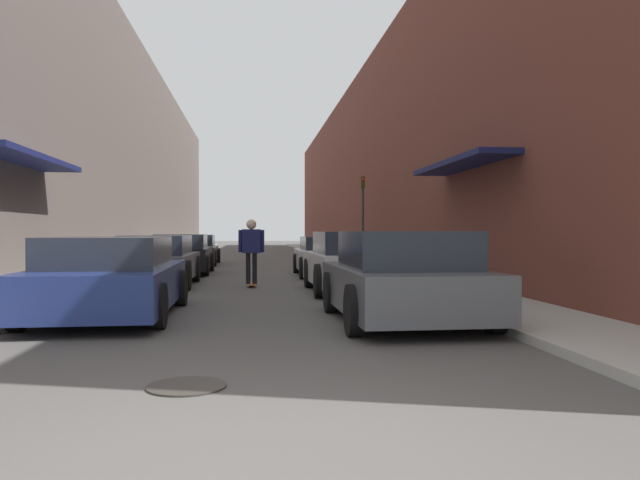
{
  "coord_description": "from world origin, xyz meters",
  "views": [
    {
      "loc": [
        0.01,
        -3.64,
        1.37
      ],
      "look_at": [
        1.52,
        10.28,
        1.18
      ],
      "focal_mm": 35.0,
      "sensor_mm": 36.0,
      "label": 1
    }
  ],
  "objects_px": {
    "parked_car_right_2": "(329,257)",
    "traffic_light": "(363,210)",
    "parked_car_left_1": "(157,262)",
    "skateboarder": "(251,245)",
    "parked_car_left_3": "(195,250)",
    "parked_car_right_0": "(404,279)",
    "parked_car_right_1": "(355,263)",
    "parked_car_left_2": "(182,255)",
    "parked_car_left_0": "(111,278)",
    "manhole_cover": "(187,386)"
  },
  "relations": [
    {
      "from": "parked_car_left_0",
      "to": "parked_car_left_3",
      "type": "xyz_separation_m",
      "value": [
        -0.08,
        15.82,
        -0.03
      ]
    },
    {
      "from": "parked_car_left_1",
      "to": "parked_car_left_2",
      "type": "bearing_deg",
      "value": 88.89
    },
    {
      "from": "parked_car_left_1",
      "to": "parked_car_left_0",
      "type": "bearing_deg",
      "value": -88.94
    },
    {
      "from": "parked_car_right_2",
      "to": "manhole_cover",
      "type": "xyz_separation_m",
      "value": [
        -2.92,
        -13.52,
        -0.58
      ]
    },
    {
      "from": "parked_car_left_1",
      "to": "parked_car_right_2",
      "type": "relative_size",
      "value": 0.95
    },
    {
      "from": "parked_car_right_1",
      "to": "parked_car_left_0",
      "type": "bearing_deg",
      "value": -141.39
    },
    {
      "from": "parked_car_left_0",
      "to": "parked_car_left_1",
      "type": "relative_size",
      "value": 1.11
    },
    {
      "from": "traffic_light",
      "to": "parked_car_left_0",
      "type": "bearing_deg",
      "value": -115.23
    },
    {
      "from": "parked_car_right_0",
      "to": "parked_car_right_2",
      "type": "distance_m",
      "value": 9.92
    },
    {
      "from": "parked_car_left_3",
      "to": "manhole_cover",
      "type": "relative_size",
      "value": 6.66
    },
    {
      "from": "parked_car_left_0",
      "to": "traffic_light",
      "type": "relative_size",
      "value": 1.33
    },
    {
      "from": "parked_car_left_2",
      "to": "skateboarder",
      "type": "xyz_separation_m",
      "value": [
        2.24,
        -4.99,
        0.41
      ]
    },
    {
      "from": "parked_car_right_1",
      "to": "parked_car_left_2",
      "type": "bearing_deg",
      "value": 124.6
    },
    {
      "from": "parked_car_right_0",
      "to": "traffic_light",
      "type": "relative_size",
      "value": 1.15
    },
    {
      "from": "parked_car_left_2",
      "to": "parked_car_left_3",
      "type": "bearing_deg",
      "value": 90.69
    },
    {
      "from": "parked_car_left_1",
      "to": "parked_car_right_0",
      "type": "distance_m",
      "value": 8.14
    },
    {
      "from": "parked_car_left_0",
      "to": "skateboarder",
      "type": "distance_m",
      "value": 5.73
    },
    {
      "from": "parked_car_left_2",
      "to": "manhole_cover",
      "type": "relative_size",
      "value": 5.64
    },
    {
      "from": "parked_car_right_0",
      "to": "parked_car_right_2",
      "type": "relative_size",
      "value": 0.92
    },
    {
      "from": "parked_car_left_2",
      "to": "parked_car_right_0",
      "type": "xyz_separation_m",
      "value": [
        4.53,
        -11.34,
        0.04
      ]
    },
    {
      "from": "parked_car_right_2",
      "to": "parked_car_left_0",
      "type": "bearing_deg",
      "value": -117.49
    },
    {
      "from": "parked_car_right_1",
      "to": "skateboarder",
      "type": "distance_m",
      "value": 2.86
    },
    {
      "from": "parked_car_right_1",
      "to": "manhole_cover",
      "type": "relative_size",
      "value": 5.68
    },
    {
      "from": "manhole_cover",
      "to": "parked_car_left_0",
      "type": "bearing_deg",
      "value": 109.69
    },
    {
      "from": "parked_car_right_1",
      "to": "parked_car_right_0",
      "type": "bearing_deg",
      "value": -90.49
    },
    {
      "from": "parked_car_right_0",
      "to": "parked_car_right_1",
      "type": "relative_size",
      "value": 0.99
    },
    {
      "from": "parked_car_right_2",
      "to": "traffic_light",
      "type": "relative_size",
      "value": 1.25
    },
    {
      "from": "parked_car_right_1",
      "to": "parked_car_right_2",
      "type": "bearing_deg",
      "value": 89.53
    },
    {
      "from": "parked_car_left_1",
      "to": "parked_car_right_2",
      "type": "xyz_separation_m",
      "value": [
        4.7,
        3.22,
        -0.03
      ]
    },
    {
      "from": "traffic_light",
      "to": "parked_car_left_1",
      "type": "bearing_deg",
      "value": -128.69
    },
    {
      "from": "parked_car_right_1",
      "to": "skateboarder",
      "type": "height_order",
      "value": "skateboarder"
    },
    {
      "from": "parked_car_left_1",
      "to": "parked_car_right_2",
      "type": "distance_m",
      "value": 5.7
    },
    {
      "from": "parked_car_right_0",
      "to": "parked_car_left_3",
      "type": "bearing_deg",
      "value": 105.21
    },
    {
      "from": "parked_car_left_0",
      "to": "parked_car_right_1",
      "type": "relative_size",
      "value": 1.14
    },
    {
      "from": "parked_car_left_0",
      "to": "parked_car_left_2",
      "type": "distance_m",
      "value": 10.26
    },
    {
      "from": "parked_car_right_0",
      "to": "manhole_cover",
      "type": "distance_m",
      "value": 4.63
    },
    {
      "from": "parked_car_right_0",
      "to": "manhole_cover",
      "type": "xyz_separation_m",
      "value": [
        -2.84,
        -3.6,
        -0.65
      ]
    },
    {
      "from": "parked_car_left_0",
      "to": "parked_car_right_0",
      "type": "height_order",
      "value": "parked_car_right_0"
    },
    {
      "from": "parked_car_left_2",
      "to": "manhole_cover",
      "type": "height_order",
      "value": "parked_car_left_2"
    },
    {
      "from": "parked_car_right_2",
      "to": "manhole_cover",
      "type": "relative_size",
      "value": 6.11
    },
    {
      "from": "parked_car_left_2",
      "to": "manhole_cover",
      "type": "bearing_deg",
      "value": -83.55
    },
    {
      "from": "parked_car_right_2",
      "to": "traffic_light",
      "type": "distance_m",
      "value": 5.73
    },
    {
      "from": "parked_car_right_2",
      "to": "skateboarder",
      "type": "bearing_deg",
      "value": -123.58
    },
    {
      "from": "parked_car_left_1",
      "to": "skateboarder",
      "type": "height_order",
      "value": "skateboarder"
    },
    {
      "from": "parked_car_left_1",
      "to": "parked_car_right_0",
      "type": "relative_size",
      "value": 1.03
    },
    {
      "from": "traffic_light",
      "to": "manhole_cover",
      "type": "bearing_deg",
      "value": -104.73
    },
    {
      "from": "parked_car_left_0",
      "to": "parked_car_left_2",
      "type": "xyz_separation_m",
      "value": [
        -0.01,
        10.26,
        -0.0
      ]
    },
    {
      "from": "parked_car_left_2",
      "to": "parked_car_left_3",
      "type": "distance_m",
      "value": 5.56
    },
    {
      "from": "parked_car_left_3",
      "to": "traffic_light",
      "type": "height_order",
      "value": "traffic_light"
    },
    {
      "from": "parked_car_left_3",
      "to": "skateboarder",
      "type": "distance_m",
      "value": 10.81
    }
  ]
}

